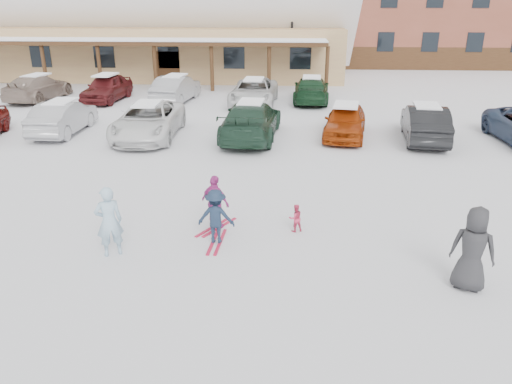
# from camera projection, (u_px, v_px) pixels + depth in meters

# --- Properties ---
(ground) EXTENTS (160.00, 160.00, 0.00)m
(ground) POSITION_uv_depth(u_px,v_px,m) (242.00, 244.00, 12.38)
(ground) COLOR silver
(ground) RESTS_ON ground
(day_lodge) EXTENTS (29.12, 12.50, 10.38)m
(day_lodge) POSITION_uv_depth(u_px,v_px,m) (152.00, 20.00, 37.32)
(day_lodge) COLOR tan
(day_lodge) RESTS_ON ground
(lamp_post) EXTENTS (0.50, 0.25, 6.22)m
(lamp_post) POSITION_uv_depth(u_px,v_px,m) (292.00, 29.00, 33.95)
(lamp_post) COLOR black
(lamp_post) RESTS_ON ground
(conifer_3) EXTENTS (3.96, 3.96, 9.18)m
(conifer_3) POSITION_uv_depth(u_px,v_px,m) (335.00, 1.00, 50.98)
(conifer_3) COLOR black
(conifer_3) RESTS_ON ground
(adult_skier) EXTENTS (0.75, 0.66, 1.72)m
(adult_skier) POSITION_uv_depth(u_px,v_px,m) (109.00, 222.00, 11.57)
(adult_skier) COLOR #9BBFD4
(adult_skier) RESTS_ON ground
(toddler_red) EXTENTS (0.44, 0.40, 0.75)m
(toddler_red) POSITION_uv_depth(u_px,v_px,m) (295.00, 218.00, 12.91)
(toddler_red) COLOR #D3355A
(toddler_red) RESTS_ON ground
(child_navy) EXTENTS (0.94, 0.58, 1.41)m
(child_navy) POSITION_uv_depth(u_px,v_px,m) (216.00, 217.00, 12.20)
(child_navy) COLOR #17253B
(child_navy) RESTS_ON ground
(skis_child_navy) EXTENTS (0.29, 1.41, 0.03)m
(skis_child_navy) POSITION_uv_depth(u_px,v_px,m) (217.00, 242.00, 12.45)
(skis_child_navy) COLOR #B5193A
(skis_child_navy) RESTS_ON ground
(child_magenta) EXTENTS (0.92, 0.75, 1.46)m
(child_magenta) POSITION_uv_depth(u_px,v_px,m) (215.00, 202.00, 12.97)
(child_magenta) COLOR #B23189
(child_magenta) RESTS_ON ground
(skis_child_magenta) EXTENTS (0.89, 1.30, 0.03)m
(skis_child_magenta) POSITION_uv_depth(u_px,v_px,m) (216.00, 227.00, 13.23)
(skis_child_magenta) COLOR #B5193A
(skis_child_magenta) RESTS_ON ground
(bystander_dark) EXTENTS (1.06, 0.91, 1.84)m
(bystander_dark) POSITION_uv_depth(u_px,v_px,m) (473.00, 249.00, 10.20)
(bystander_dark) COLOR #2A2A2D
(bystander_dark) RESTS_ON ground
(parked_car_1) EXTENTS (1.57, 4.36, 1.43)m
(parked_car_1) POSITION_uv_depth(u_px,v_px,m) (63.00, 117.00, 21.95)
(parked_car_1) COLOR #9F9FA3
(parked_car_1) RESTS_ON ground
(parked_car_2) EXTENTS (2.55, 5.37, 1.48)m
(parked_car_2) POSITION_uv_depth(u_px,v_px,m) (148.00, 121.00, 21.30)
(parked_car_2) COLOR white
(parked_car_2) RESTS_ON ground
(parked_car_3) EXTENTS (2.62, 5.58, 1.57)m
(parked_car_3) POSITION_uv_depth(u_px,v_px,m) (251.00, 120.00, 21.14)
(parked_car_3) COLOR #1F3C2C
(parked_car_3) RESTS_ON ground
(parked_car_4) EXTENTS (2.36, 4.39, 1.42)m
(parked_car_4) POSITION_uv_depth(u_px,v_px,m) (345.00, 121.00, 21.36)
(parked_car_4) COLOR #A2370B
(parked_car_4) RESTS_ON ground
(parked_car_5) EXTENTS (2.16, 4.72, 1.50)m
(parked_car_5) POSITION_uv_depth(u_px,v_px,m) (425.00, 123.00, 20.81)
(parked_car_5) COLOR black
(parked_car_5) RESTS_ON ground
(parked_car_7) EXTENTS (2.68, 5.16, 1.43)m
(parked_car_7) POSITION_uv_depth(u_px,v_px,m) (38.00, 87.00, 28.95)
(parked_car_7) COLOR gray
(parked_car_7) RESTS_ON ground
(parked_car_8) EXTENTS (2.16, 4.53, 1.50)m
(parked_car_8) POSITION_uv_depth(u_px,v_px,m) (107.00, 88.00, 28.65)
(parked_car_8) COLOR #5B191B
(parked_car_8) RESTS_ON ground
(parked_car_9) EXTENTS (2.18, 4.71, 1.50)m
(parked_car_9) POSITION_uv_depth(u_px,v_px,m) (176.00, 89.00, 28.35)
(parked_car_9) COLOR #999A9D
(parked_car_9) RESTS_ON ground
(parked_car_10) EXTENTS (2.68, 5.30, 1.44)m
(parked_car_10) POSITION_uv_depth(u_px,v_px,m) (254.00, 92.00, 27.56)
(parked_car_10) COLOR silver
(parked_car_10) RESTS_ON ground
(parked_car_11) EXTENTS (2.26, 4.95, 1.40)m
(parked_car_11) POSITION_uv_depth(u_px,v_px,m) (311.00, 90.00, 28.39)
(parked_car_11) COLOR #15381E
(parked_car_11) RESTS_ON ground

